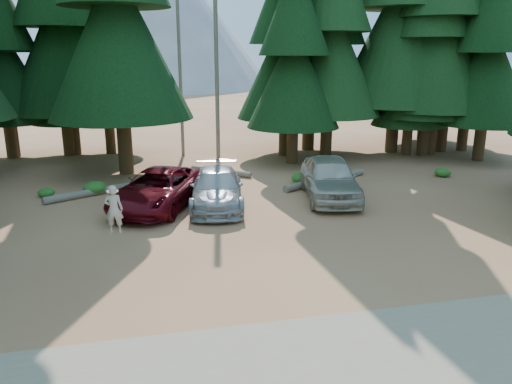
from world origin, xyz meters
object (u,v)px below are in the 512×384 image
(red_pickup, at_px, (158,189))
(log_mid, at_px, (221,172))
(silver_minivan_center, at_px, (217,188))
(silver_minivan_right, at_px, (330,178))
(log_left, at_px, (95,192))
(log_right, at_px, (326,180))
(frisbee_player, at_px, (114,209))

(red_pickup, relative_size, log_mid, 1.59)
(silver_minivan_center, relative_size, silver_minivan_right, 0.97)
(log_left, height_order, log_right, log_right)
(red_pickup, relative_size, log_left, 1.23)
(silver_minivan_center, bearing_deg, red_pickup, -178.78)
(red_pickup, height_order, log_left, red_pickup)
(silver_minivan_center, height_order, log_left, silver_minivan_center)
(silver_minivan_center, relative_size, frisbee_player, 3.28)
(red_pickup, bearing_deg, silver_minivan_center, 17.19)
(red_pickup, distance_m, silver_minivan_center, 2.42)
(log_mid, bearing_deg, silver_minivan_center, -61.01)
(silver_minivan_center, xyz_separation_m, log_left, (-5.15, 2.84, -0.60))
(red_pickup, xyz_separation_m, silver_minivan_right, (7.41, -0.23, 0.13))
(red_pickup, height_order, silver_minivan_center, red_pickup)
(silver_minivan_center, distance_m, silver_minivan_right, 5.01)
(log_right, bearing_deg, red_pickup, 168.33)
(silver_minivan_right, height_order, log_left, silver_minivan_right)
(silver_minivan_center, bearing_deg, log_mid, 88.24)
(silver_minivan_center, height_order, log_mid, silver_minivan_center)
(frisbee_player, xyz_separation_m, log_right, (9.71, 6.68, -1.20))
(silver_minivan_center, relative_size, log_mid, 1.47)
(log_mid, bearing_deg, log_right, 7.22)
(log_left, distance_m, log_mid, 6.76)
(log_mid, distance_m, log_right, 5.66)
(log_left, bearing_deg, log_right, -30.20)
(log_mid, relative_size, log_right, 0.65)
(log_right, bearing_deg, log_mid, 120.60)
(red_pickup, relative_size, frisbee_player, 3.55)
(frisbee_player, bearing_deg, red_pickup, -102.74)
(red_pickup, distance_m, log_mid, 6.34)
(frisbee_player, relative_size, log_left, 0.35)
(log_left, xyz_separation_m, log_mid, (6.16, 2.78, -0.02))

